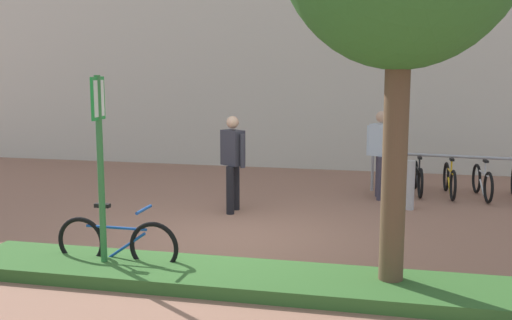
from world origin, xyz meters
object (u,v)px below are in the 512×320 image
(bollard_steel, at_px, (410,185))
(bike_rack_cluster, at_px, (466,180))
(parking_sign_post, at_px, (100,146))
(bike_at_sign, at_px, (117,243))
(person_suited_navy, at_px, (233,158))
(person_shirt_white, at_px, (381,149))

(bollard_steel, bearing_deg, bike_rack_cluster, 51.18)
(parking_sign_post, xyz_separation_m, bike_at_sign, (0.09, 0.20, -1.27))
(bike_rack_cluster, xyz_separation_m, person_suited_navy, (-4.19, -2.26, 0.64))
(person_suited_navy, bearing_deg, person_shirt_white, 34.17)
(bike_at_sign, height_order, person_shirt_white, person_shirt_white)
(bike_at_sign, relative_size, bike_rack_cluster, 0.45)
(person_shirt_white, bearing_deg, bollard_steel, -56.15)
(bike_rack_cluster, xyz_separation_m, bollard_steel, (-1.11, -1.38, 0.10))
(bike_at_sign, height_order, bollard_steel, bollard_steel)
(parking_sign_post, bearing_deg, bollard_steel, 49.01)
(bike_rack_cluster, bearing_deg, bike_at_sign, -130.97)
(bike_rack_cluster, distance_m, person_suited_navy, 4.81)
(bike_rack_cluster, bearing_deg, bollard_steel, -128.82)
(bike_rack_cluster, height_order, person_shirt_white, person_shirt_white)
(bike_at_sign, relative_size, person_shirt_white, 0.98)
(parking_sign_post, bearing_deg, bike_at_sign, 66.50)
(bike_at_sign, height_order, bike_rack_cluster, bike_at_sign)
(bike_at_sign, height_order, person_suited_navy, person_suited_navy)
(parking_sign_post, relative_size, person_shirt_white, 1.45)
(bike_rack_cluster, distance_m, person_shirt_white, 1.87)
(bike_at_sign, distance_m, bollard_steel, 5.63)
(bollard_steel, distance_m, person_suited_navy, 3.25)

